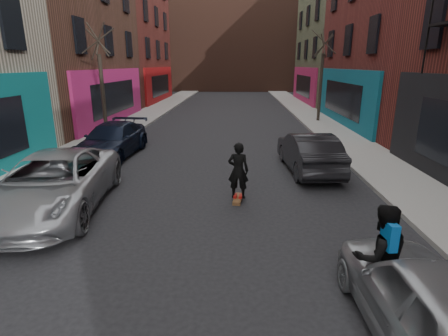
# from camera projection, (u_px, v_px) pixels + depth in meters

# --- Properties ---
(sidewalk_left) EXTENTS (2.50, 84.00, 0.13)m
(sidewalk_left) POSITION_uv_depth(u_px,v_px,m) (157.00, 109.00, 30.05)
(sidewalk_left) COLOR gray
(sidewalk_left) RESTS_ON ground
(sidewalk_right) EXTENTS (2.50, 84.00, 0.13)m
(sidewalk_right) POSITION_uv_depth(u_px,v_px,m) (303.00, 110.00, 29.56)
(sidewalk_right) COLOR gray
(sidewalk_right) RESTS_ON ground
(building_far) EXTENTS (40.00, 10.00, 14.00)m
(building_far) POSITION_uv_depth(u_px,v_px,m) (234.00, 42.00, 52.72)
(building_far) COLOR #47281E
(building_far) RESTS_ON ground
(tree_left_far) EXTENTS (2.00, 2.00, 6.50)m
(tree_left_far) POSITION_uv_depth(u_px,v_px,m) (101.00, 73.00, 17.61)
(tree_left_far) COLOR black
(tree_left_far) RESTS_ON sidewalk_left
(tree_right_far) EXTENTS (2.00, 2.00, 6.80)m
(tree_right_far) POSITION_uv_depth(u_px,v_px,m) (322.00, 68.00, 22.83)
(tree_right_far) COLOR black
(tree_right_far) RESTS_ON sidewalk_right
(parked_left_far) EXTENTS (3.12, 5.73, 1.53)m
(parked_left_far) POSITION_uv_depth(u_px,v_px,m) (54.00, 183.00, 9.31)
(parked_left_far) COLOR #919399
(parked_left_far) RESTS_ON ground
(parked_left_end) EXTENTS (2.24, 4.90, 1.39)m
(parked_left_end) POSITION_uv_depth(u_px,v_px,m) (112.00, 140.00, 14.86)
(parked_left_end) COLOR black
(parked_left_end) RESTS_ON ground
(parked_right_far) EXTENTS (1.68, 4.11, 1.40)m
(parked_right_far) POSITION_uv_depth(u_px,v_px,m) (435.00, 308.00, 4.63)
(parked_right_far) COLOR #93969B
(parked_right_far) RESTS_ON ground
(parked_right_end) EXTENTS (1.84, 4.45, 1.43)m
(parked_right_end) POSITION_uv_depth(u_px,v_px,m) (309.00, 152.00, 12.77)
(parked_right_end) COLOR black
(parked_right_end) RESTS_ON ground
(skateboard) EXTENTS (0.31, 0.82, 0.10)m
(skateboard) POSITION_uv_depth(u_px,v_px,m) (238.00, 199.00, 10.12)
(skateboard) COLOR brown
(skateboard) RESTS_ON ground
(skateboarder) EXTENTS (0.64, 0.46, 1.63)m
(skateboarder) POSITION_uv_depth(u_px,v_px,m) (238.00, 170.00, 9.87)
(skateboarder) COLOR black
(skateboarder) RESTS_ON skateboard
(pedestrian) EXTENTS (0.94, 0.77, 1.78)m
(pedestrian) POSITION_uv_depth(u_px,v_px,m) (380.00, 257.00, 5.46)
(pedestrian) COLOR black
(pedestrian) RESTS_ON ground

